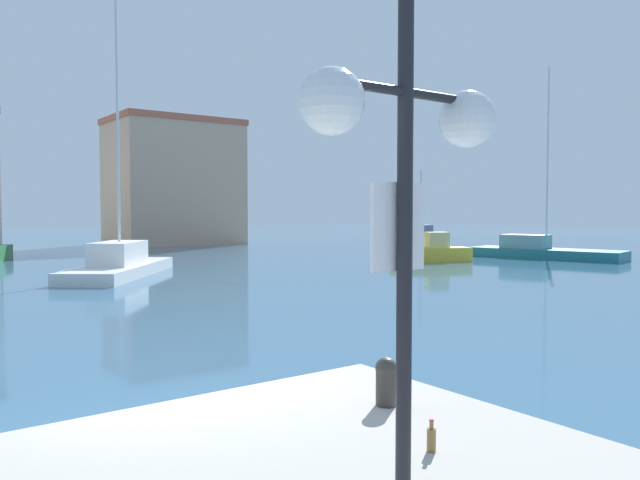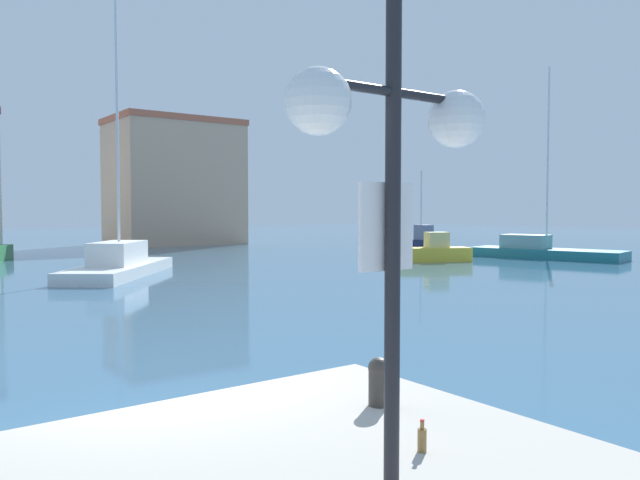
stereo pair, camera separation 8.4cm
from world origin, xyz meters
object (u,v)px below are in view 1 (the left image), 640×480
sailboat_teal_inner_mooring (541,250)px  sailboat_white_far_right (119,263)px  lamppost (405,133)px  motorboat_yellow_outer_mooring (432,252)px  bottle (431,439)px  sailboat_navy_mid_harbor (421,240)px  mooring_bollard (386,380)px

sailboat_teal_inner_mooring → sailboat_white_far_right: 24.65m
lamppost → sailboat_teal_inner_mooring: bearing=32.5°
lamppost → motorboat_yellow_outer_mooring: size_ratio=0.82×
sailboat_teal_inner_mooring → bottle: bearing=-147.5°
lamppost → sailboat_navy_mid_harbor: size_ratio=0.65×
mooring_bollard → sailboat_white_far_right: sailboat_white_far_right is taller
bottle → sailboat_teal_inner_mooring: 35.35m
motorboat_yellow_outer_mooring → sailboat_white_far_right: bearing=170.5°
sailboat_white_far_right → sailboat_navy_mid_harbor: bearing=13.1°
bottle → sailboat_navy_mid_harbor: size_ratio=0.04×
lamppost → sailboat_teal_inner_mooring: size_ratio=0.33×
mooring_bollard → sailboat_navy_mid_harbor: size_ratio=0.08×
lamppost → bottle: bearing=32.2°
sailboat_teal_inner_mooring → motorboat_yellow_outer_mooring: (-7.21, 2.26, 0.04)m
lamppost → bottle: 2.45m
motorboat_yellow_outer_mooring → sailboat_teal_inner_mooring: bearing=-17.4°
mooring_bollard → sailboat_teal_inner_mooring: (29.30, 17.95, -0.79)m
sailboat_navy_mid_harbor → mooring_bollard: bearing=-136.2°
lamppost → sailboat_teal_inner_mooring: sailboat_teal_inner_mooring is taller
mooring_bollard → sailboat_white_far_right: 23.62m
lamppost → bottle: (0.80, 0.50, -2.27)m
lamppost → bottle: lamppost is taller
motorboat_yellow_outer_mooring → bottle: bearing=-136.7°
sailboat_teal_inner_mooring → motorboat_yellow_outer_mooring: sailboat_teal_inner_mooring is taller
sailboat_teal_inner_mooring → sailboat_white_far_right: sailboat_white_far_right is taller
bottle → sailboat_teal_inner_mooring: size_ratio=0.02×
motorboat_yellow_outer_mooring → lamppost: bearing=-137.1°
lamppost → sailboat_white_far_right: bearing=75.3°
bottle → sailboat_white_far_right: bearing=76.7°
sailboat_white_far_right → sailboat_navy_mid_harbor: size_ratio=2.08×
mooring_bollard → sailboat_white_far_right: bearing=77.3°
bottle → sailboat_white_far_right: sailboat_white_far_right is taller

